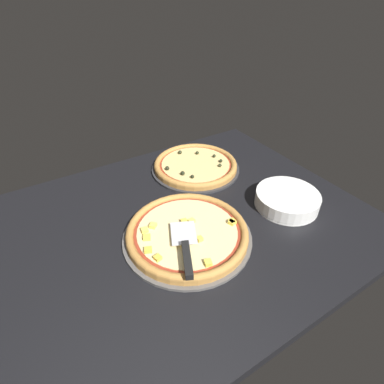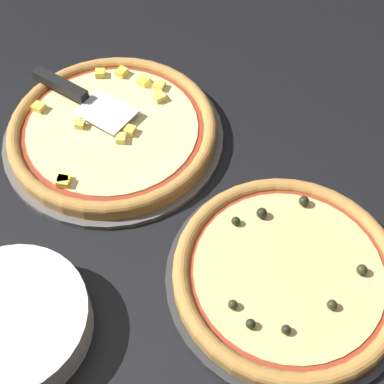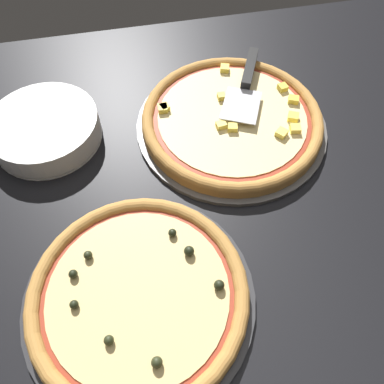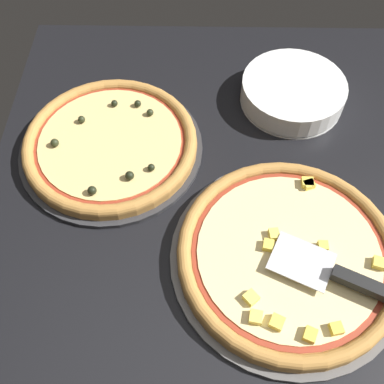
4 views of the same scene
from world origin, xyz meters
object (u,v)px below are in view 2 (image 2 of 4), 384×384
Objects in this scene: pizza_front at (113,129)px; serving_spatula at (72,91)px; pizza_back at (288,272)px; plate_stack at (11,322)px.

serving_spatula reaches higher than pizza_front.
pizza_back is at bearing 54.75° from serving_spatula.
serving_spatula is at bearing -174.53° from plate_stack.
pizza_front is 1.09× the size of pizza_back.
plate_stack is (15.02, -39.74, 0.46)cm from pizza_back.
plate_stack reaches higher than pizza_front.
plate_stack is at bearing -7.10° from pizza_front.
plate_stack is at bearing -69.29° from pizza_back.
serving_spatula is (-31.21, -44.17, 2.93)cm from pizza_back.
pizza_back is 1.58× the size of serving_spatula.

